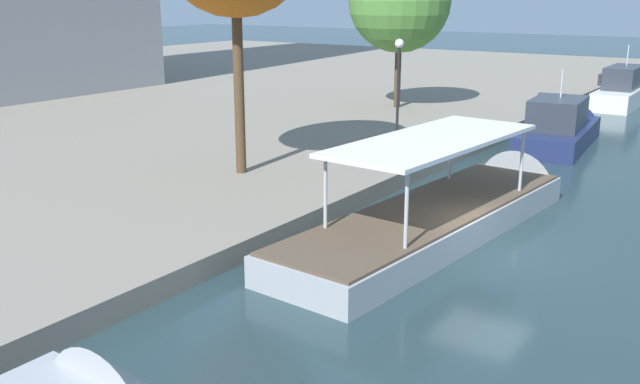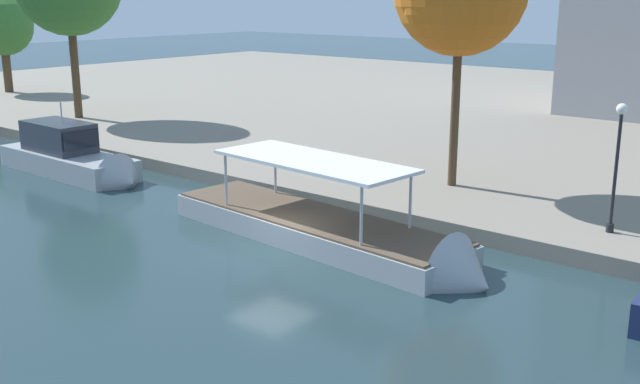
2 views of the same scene
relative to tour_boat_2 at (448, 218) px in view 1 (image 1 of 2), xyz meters
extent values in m
plane|color=#23383D|center=(-1.44, -1.77, -0.31)|extent=(220.00, 220.00, 0.00)
cube|color=#9EA3A8|center=(-1.11, 0.09, -0.14)|extent=(12.56, 4.17, 1.30)
cone|color=#9EA3A8|center=(5.54, -0.47, -0.14)|extent=(1.63, 2.94, 2.83)
cube|color=brown|center=(-1.11, 0.09, 0.55)|extent=(12.31, 4.00, 0.08)
cylinder|color=#B2B2B7|center=(2.38, 1.06, 1.57)|extent=(0.10, 0.10, 1.96)
cylinder|color=#B2B2B7|center=(2.17, -1.45, 1.57)|extent=(0.10, 0.10, 1.96)
cylinder|color=#B2B2B7|center=(-4.38, 1.63, 1.57)|extent=(0.10, 0.10, 1.96)
cylinder|color=#B2B2B7|center=(-4.59, -0.87, 1.57)|extent=(0.10, 0.10, 1.96)
cube|color=silver|center=(-1.11, 0.09, 2.61)|extent=(7.87, 3.53, 0.12)
cube|color=navy|center=(14.07, 0.74, -0.01)|extent=(7.81, 3.45, 1.32)
cone|color=navy|center=(18.24, 1.15, -0.01)|extent=(1.44, 2.70, 2.60)
cube|color=#2D333D|center=(13.50, 0.69, 1.34)|extent=(3.61, 2.50, 1.38)
cube|color=black|center=(14.83, 0.82, 1.41)|extent=(1.10, 2.13, 0.83)
cylinder|color=silver|center=(13.88, 0.73, 2.68)|extent=(0.08, 0.08, 1.29)
cube|color=silver|center=(29.78, 1.04, 0.02)|extent=(9.42, 2.35, 1.60)
cone|color=silver|center=(34.88, 1.09, 0.02)|extent=(1.22, 2.15, 2.14)
cube|color=#2D333D|center=(29.08, 1.03, 1.51)|extent=(4.25, 1.84, 1.38)
cube|color=black|center=(30.72, 1.05, 1.58)|extent=(1.14, 1.70, 0.83)
cylinder|color=silver|center=(29.55, 1.03, 2.85)|extent=(0.08, 0.08, 1.30)
cylinder|color=#2D2D33|center=(33.97, 3.57, 0.64)|extent=(0.26, 0.26, 0.64)
sphere|color=#2D2D33|center=(33.97, 3.57, 1.03)|extent=(0.29, 0.29, 0.29)
cylinder|color=#2D2D33|center=(22.00, 4.09, 0.61)|extent=(0.27, 0.27, 0.58)
sphere|color=#2D2D33|center=(22.00, 4.09, 0.97)|extent=(0.29, 0.29, 0.29)
cylinder|color=black|center=(7.56, 5.83, 2.39)|extent=(0.12, 0.12, 4.14)
sphere|color=white|center=(7.56, 5.83, 4.63)|extent=(0.38, 0.38, 0.38)
cylinder|color=black|center=(7.56, 5.83, 0.47)|extent=(0.26, 0.26, 0.30)
cylinder|color=#4C3823|center=(-0.05, 8.19, 3.41)|extent=(0.37, 0.37, 6.19)
cylinder|color=#4C3823|center=(16.97, 10.82, 2.22)|extent=(0.37, 0.37, 3.80)
sphere|color=#4C8438|center=(16.97, 10.82, 6.26)|extent=(5.71, 5.71, 5.71)
sphere|color=#4C8438|center=(18.24, 11.10, 5.63)|extent=(2.64, 2.64, 2.64)
camera|label=1|loc=(-19.56, -8.40, 6.66)|focal=40.12mm
camera|label=2|loc=(15.69, -19.94, 8.38)|focal=42.41mm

